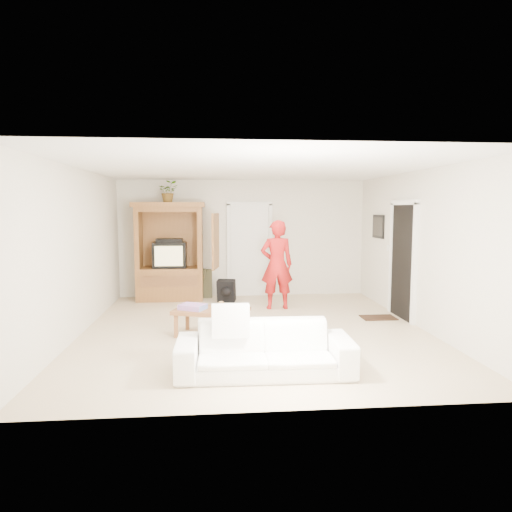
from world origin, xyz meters
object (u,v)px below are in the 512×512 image
(sofa, at_px, (264,349))
(man, at_px, (277,265))
(armoire, at_px, (171,258))
(coffee_table, at_px, (211,312))

(sofa, bearing_deg, man, 81.02)
(man, height_order, sofa, man)
(man, bearing_deg, armoire, -28.55)
(armoire, xyz_separation_m, sofa, (1.52, -4.63, -0.60))
(man, height_order, coffee_table, man)
(armoire, relative_size, sofa, 1.00)
(armoire, xyz_separation_m, coffee_table, (0.88, -2.91, -0.54))
(armoire, relative_size, coffee_table, 1.67)
(sofa, height_order, coffee_table, sofa)
(armoire, distance_m, sofa, 4.91)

